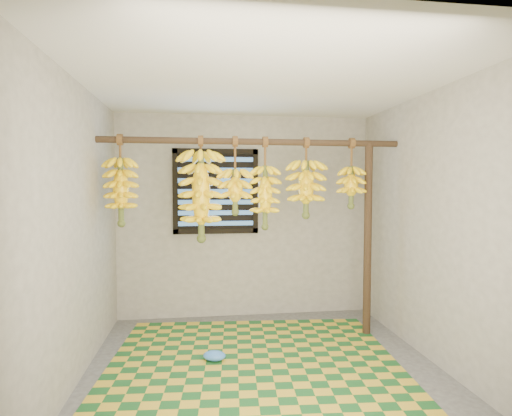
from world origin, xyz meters
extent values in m
cube|color=#464646|center=(0.00, 0.00, -0.01)|extent=(3.00, 3.00, 0.01)
cube|color=silver|center=(0.00, 0.00, 2.40)|extent=(3.00, 3.00, 0.01)
cube|color=gray|center=(0.00, 1.50, 1.20)|extent=(3.00, 0.01, 2.40)
cube|color=gray|center=(-1.50, 0.00, 1.20)|extent=(0.01, 3.00, 2.40)
cube|color=gray|center=(1.50, 0.00, 1.20)|extent=(0.01, 3.00, 2.40)
cube|color=black|center=(-0.35, 1.48, 1.50)|extent=(1.00, 0.04, 1.00)
cylinder|color=#3F2C1A|center=(0.00, 0.70, 2.00)|extent=(3.00, 0.06, 0.06)
cylinder|color=#3F2C1A|center=(1.20, 0.70, 1.00)|extent=(0.08, 0.08, 2.00)
cube|color=#175020|center=(-0.07, 0.24, 0.01)|extent=(2.68, 2.22, 0.01)
ellipsoid|color=#3776D0|center=(-0.42, 0.25, 0.05)|extent=(0.24, 0.20, 0.08)
cylinder|color=brown|center=(-1.28, 0.70, 1.92)|extent=(0.02, 0.02, 0.23)
cylinder|color=#4C5923|center=(-1.28, 0.70, 1.53)|extent=(0.05, 0.05, 0.61)
cylinder|color=brown|center=(-0.52, 0.70, 1.95)|extent=(0.02, 0.02, 0.16)
cylinder|color=#4C5923|center=(-0.52, 0.70, 1.48)|extent=(0.07, 0.07, 0.84)
cylinder|color=brown|center=(-0.19, 0.70, 1.87)|extent=(0.02, 0.02, 0.33)
cylinder|color=#4C5923|center=(-0.19, 0.70, 1.53)|extent=(0.05, 0.05, 0.41)
cylinder|color=brown|center=(0.11, 0.70, 1.88)|extent=(0.02, 0.02, 0.30)
cylinder|color=#4C5923|center=(0.11, 0.70, 1.47)|extent=(0.05, 0.05, 0.59)
cylinder|color=brown|center=(0.53, 0.70, 1.91)|extent=(0.02, 0.02, 0.24)
cylinder|color=#4C5923|center=(0.53, 0.70, 1.55)|extent=(0.06, 0.06, 0.53)
cylinder|color=brown|center=(1.01, 0.70, 1.88)|extent=(0.02, 0.02, 0.29)
cylinder|color=#4C5923|center=(1.01, 0.70, 1.57)|extent=(0.05, 0.05, 0.39)
camera|label=1|loc=(-0.52, -3.24, 1.55)|focal=28.00mm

